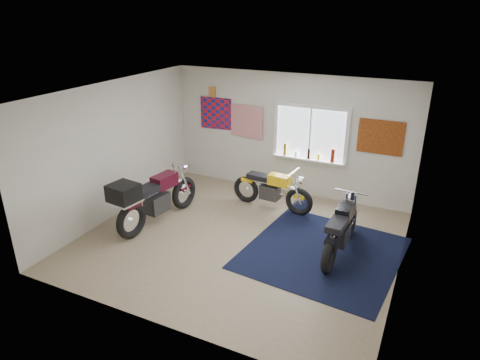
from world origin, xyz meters
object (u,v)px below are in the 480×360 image
at_px(navy_rug, 322,253).
at_px(black_chrome_bike, 341,231).
at_px(yellow_triumph, 272,190).
at_px(maroon_tourer, 152,198).

relative_size(navy_rug, black_chrome_bike, 1.35).
distance_m(navy_rug, black_chrome_bike, 0.52).
relative_size(yellow_triumph, maroon_tourer, 0.84).
distance_m(yellow_triumph, black_chrome_bike, 2.08).
bearing_deg(yellow_triumph, navy_rug, -36.46).
bearing_deg(navy_rug, black_chrome_bike, 28.90).
xyz_separation_m(navy_rug, black_chrome_bike, (0.25, 0.14, 0.43)).
bearing_deg(black_chrome_bike, navy_rug, 121.34).
height_order(yellow_triumph, maroon_tourer, maroon_tourer).
bearing_deg(yellow_triumph, black_chrome_bike, -28.93).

